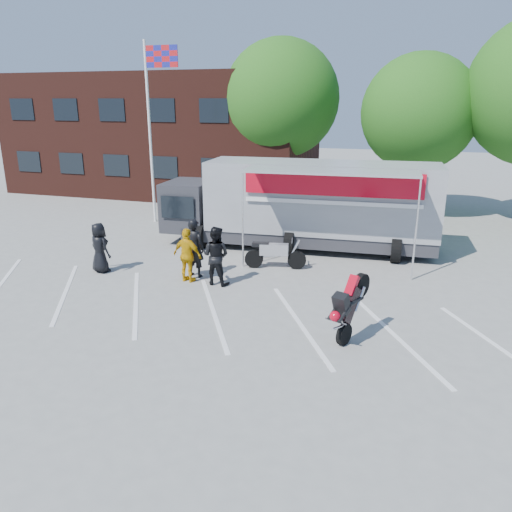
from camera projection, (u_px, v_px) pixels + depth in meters
The scene contains 13 objects.
ground at pixel (191, 326), 12.74m from camera, with size 100.00×100.00×0.00m, color gray.
parking_bay_lines at pixel (207, 310), 13.65m from camera, with size 18.00×5.00×0.01m, color white.
office_building at pixel (165, 134), 30.96m from camera, with size 18.00×8.00×7.00m, color #431C15.
flagpole at pixel (154, 111), 22.14m from camera, with size 1.61×0.12×8.00m.
tree_left at pixel (281, 99), 26.20m from camera, with size 6.12×6.12×8.64m.
tree_mid at pixel (419, 113), 23.44m from camera, with size 5.44×5.44×7.68m.
transporter_truck at pixel (306, 248), 19.42m from camera, with size 10.44×5.03×3.32m, color #999DA1, non-canonical shape.
parked_motorcycle at pixel (275, 268), 17.10m from camera, with size 0.71×2.14×1.12m, color #BABABF, non-canonical shape.
stunt_bike_rider at pixel (355, 336), 12.19m from camera, with size 0.71×1.51×1.78m, color black, non-canonical shape.
spectator_leather_a at pixel (100, 248), 16.51m from camera, with size 0.82×0.53×1.67m, color black.
spectator_leather_b at pixel (194, 248), 16.07m from camera, with size 0.70×0.46×1.92m, color black.
spectator_leather_c at pixel (216, 256), 15.39m from camera, with size 0.90×0.70×1.85m, color black.
spectator_hivis at pixel (188, 255), 15.60m from camera, with size 1.01×0.42×1.73m, color #E1A60B.
Camera 1 is at (5.12, -10.56, 5.51)m, focal length 35.00 mm.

